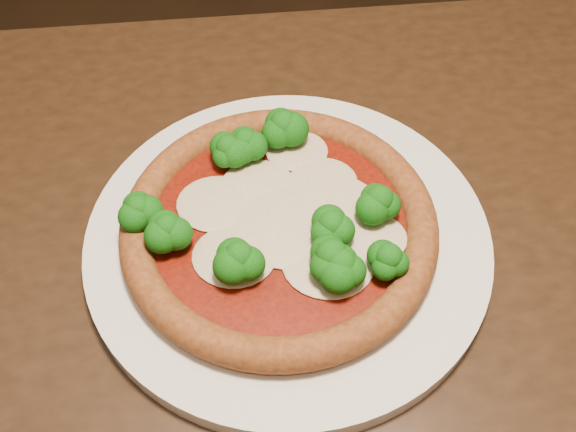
{
  "coord_description": "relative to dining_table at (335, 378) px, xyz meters",
  "views": [
    {
      "loc": [
        0.22,
        -0.48,
        1.21
      ],
      "look_at": [
        0.19,
        -0.16,
        0.79
      ],
      "focal_mm": 40.0,
      "sensor_mm": 36.0,
      "label": 1
    }
  ],
  "objects": [
    {
      "name": "plate",
      "position": [
        -0.05,
        0.08,
        0.1
      ],
      "size": [
        0.34,
        0.34,
        0.02
      ],
      "primitive_type": "cylinder",
      "color": "silver",
      "rests_on": "dining_table"
    },
    {
      "name": "dining_table",
      "position": [
        0.0,
        0.0,
        0.0
      ],
      "size": [
        1.42,
        1.07,
        0.75
      ],
      "rotation": [
        0.0,
        0.0,
        0.19
      ],
      "color": "black",
      "rests_on": "floor"
    },
    {
      "name": "floor",
      "position": [
        -0.24,
        0.24,
        -0.66
      ],
      "size": [
        4.0,
        4.0,
        0.0
      ],
      "primitive_type": "plane",
      "color": "black",
      "rests_on": "ground"
    },
    {
      "name": "pizza",
      "position": [
        -0.06,
        0.08,
        0.12
      ],
      "size": [
        0.26,
        0.26,
        0.06
      ],
      "rotation": [
        0.0,
        0.0,
        -0.26
      ],
      "color": "brown",
      "rests_on": "plate"
    }
  ]
}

